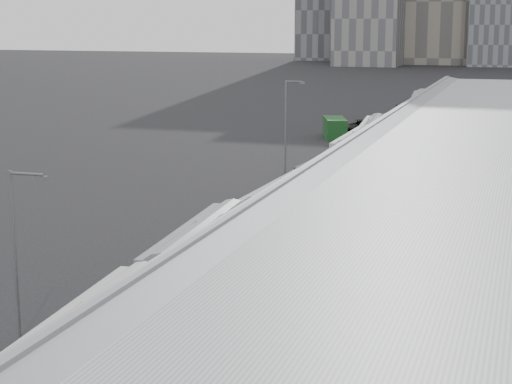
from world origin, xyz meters
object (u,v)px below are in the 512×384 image
at_px(bus_3, 202,263).
at_px(bus_5, 333,178).
at_px(street_lamp_near, 18,244).
at_px(street_lamp_far, 287,120).
at_px(bus_9, 411,113).
at_px(bus_8, 400,125).
at_px(bus_4, 287,210).
at_px(shipping_container, 335,128).
at_px(bus_7, 373,139).
at_px(bus_10, 421,106).
at_px(suv, 359,126).
at_px(bus_2, 90,358).
at_px(bus_6, 357,154).

distance_m(bus_3, bus_5, 29.11).
bearing_deg(bus_3, street_lamp_near, -122.59).
xyz_separation_m(bus_3, street_lamp_far, (-6.12, 39.58, 3.69)).
bearing_deg(bus_3, bus_5, 84.01).
bearing_deg(bus_9, bus_8, -86.80).
bearing_deg(bus_5, bus_3, -86.72).
distance_m(bus_4, street_lamp_far, 25.85).
bearing_deg(bus_5, bus_4, -85.65).
distance_m(street_lamp_near, shipping_container, 76.51).
bearing_deg(bus_3, bus_8, 85.36).
relative_size(bus_4, bus_5, 1.04).
distance_m(bus_7, bus_10, 42.55).
relative_size(bus_10, suv, 2.33).
bearing_deg(bus_2, bus_7, 86.09).
height_order(bus_10, shipping_container, bus_10).
bearing_deg(street_lamp_far, bus_2, -82.87).
xyz_separation_m(bus_8, street_lamp_far, (-7.11, -30.64, 3.83)).
relative_size(bus_6, street_lamp_near, 1.63).
xyz_separation_m(bus_2, bus_10, (-0.32, 111.67, -0.01)).
xyz_separation_m(bus_6, bus_8, (0.47, 27.36, -0.14)).
distance_m(bus_5, bus_9, 56.30).
xyz_separation_m(bus_3, bus_7, (0.10, 54.78, -0.02)).
relative_size(bus_6, bus_7, 0.99).
xyz_separation_m(bus_4, shipping_container, (-7.93, 51.49, -0.34)).
height_order(bus_6, bus_7, bus_6).
bearing_deg(bus_7, bus_3, -95.81).
relative_size(bus_8, suv, 2.22).
distance_m(street_lamp_near, street_lamp_far, 49.55).
height_order(bus_2, bus_3, bus_3).
height_order(bus_8, shipping_container, bus_8).
relative_size(bus_6, bus_8, 1.07).
relative_size(bus_9, bus_10, 0.95).
bearing_deg(bus_9, bus_10, 91.40).
xyz_separation_m(bus_7, shipping_container, (-7.20, 11.67, -0.35)).
xyz_separation_m(bus_3, bus_8, (0.99, 70.21, -0.14)).
distance_m(street_lamp_far, shipping_container, 27.19).
relative_size(street_lamp_near, shipping_container, 1.31).
height_order(bus_9, suv, bus_9).
relative_size(bus_2, bus_5, 1.02).
relative_size(bus_2, bus_4, 0.99).
distance_m(bus_8, suv, 7.57).
height_order(bus_8, suv, bus_8).
height_order(bus_2, bus_4, bus_4).
xyz_separation_m(bus_5, street_lamp_far, (-7.22, 10.49, 3.78)).
bearing_deg(bus_9, suv, -116.37).
height_order(bus_8, bus_9, bus_9).
distance_m(bus_5, suv, 45.68).
relative_size(street_lamp_far, shipping_container, 1.45).
bearing_deg(suv, bus_4, -65.06).
distance_m(bus_7, bus_8, 15.46).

